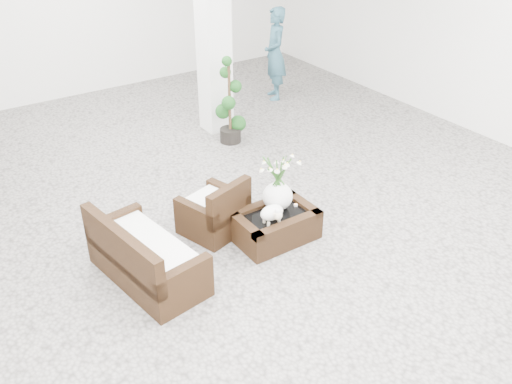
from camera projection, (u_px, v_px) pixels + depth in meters
ground at (251, 235)px, 6.49m from camera, size 11.00×11.00×0.00m
column at (213, 17)px, 8.17m from camera, size 0.40×0.40×3.50m
coffee_table at (275, 226)px, 6.36m from camera, size 0.90×0.60×0.31m
sheep_figurine at (272, 214)px, 6.10m from camera, size 0.28×0.23×0.21m
planter_narcissus at (278, 177)px, 6.19m from camera, size 0.44×0.44×0.80m
tealight at (296, 205)px, 6.43m from camera, size 0.04×0.04×0.03m
armchair at (213, 205)px, 6.39m from camera, size 0.79×0.77×0.68m
loveseat at (147, 249)px, 5.65m from camera, size 0.83×1.42×0.71m
topiary at (230, 101)px, 8.29m from camera, size 0.35×0.35×1.32m
shopper at (275, 54)px, 9.81m from camera, size 0.58×0.68×1.59m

